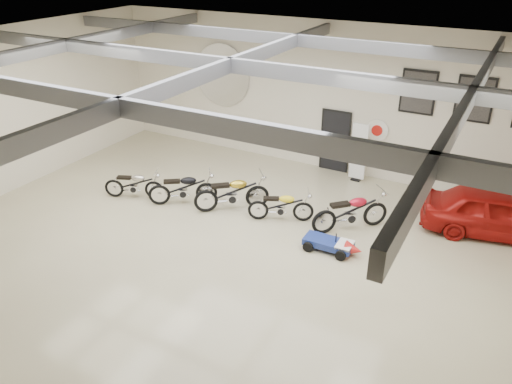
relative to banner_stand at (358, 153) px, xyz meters
The scene contains 18 objects.
floor 5.78m from the banner_stand, 105.07° to the right, with size 16.00×12.00×0.01m, color #B8B08C.
ceiling 6.97m from the banner_stand, 105.07° to the right, with size 16.00×12.00×0.01m, color slate.
back_wall 2.18m from the banner_stand, 161.35° to the left, with size 16.00×0.02×5.00m, color beige.
left_wall 11.07m from the banner_stand, 149.88° to the right, with size 0.02×12.00×5.00m, color beige.
ceiling_beams 6.83m from the banner_stand, 105.07° to the right, with size 15.80×11.80×0.32m, color slate, non-canonical shape.
door 1.08m from the banner_stand, 155.37° to the left, with size 0.92×0.08×2.10m, color black.
logo_plaque 5.79m from the banner_stand, behind, with size 2.30×0.06×1.16m, color silver, non-canonical shape.
poster_left 2.65m from the banner_stand, 16.85° to the left, with size 1.05×0.08×1.35m, color black, non-canonical shape.
poster_mid 3.80m from the banner_stand, ahead, with size 1.05×0.08×1.35m, color black, non-canonical shape.
oil_sign 0.95m from the banner_stand, 47.07° to the left, with size 0.72×0.10×0.72m, color white, non-canonical shape.
banner_stand is the anchor object (origin of this frame).
motorcycle_silver 7.27m from the banner_stand, 141.38° to the right, with size 1.82×0.56×0.95m, color silver, non-canonical shape.
motorcycle_black 5.83m from the banner_stand, 134.96° to the right, with size 2.03×0.63×1.05m, color silver, non-canonical shape.
motorcycle_gold 4.57m from the banner_stand, 124.88° to the right, with size 2.20×0.68×1.14m, color silver, non-canonical shape.
motorcycle_yellow 3.80m from the banner_stand, 106.20° to the right, with size 1.84×0.57×0.96m, color silver, non-canonical shape.
motorcycle_red 3.30m from the banner_stand, 74.97° to the right, with size 2.21×0.68×1.15m, color silver, non-canonical shape.
go_kart 4.57m from the banner_stand, 79.13° to the right, with size 1.55×0.70×0.56m, color navy, non-canonical shape.
vintage_car 4.64m from the banner_stand, 19.04° to the right, with size 3.87×1.56×1.32m, color maroon.
Camera 1 is at (5.76, -9.40, 7.18)m, focal length 35.00 mm.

